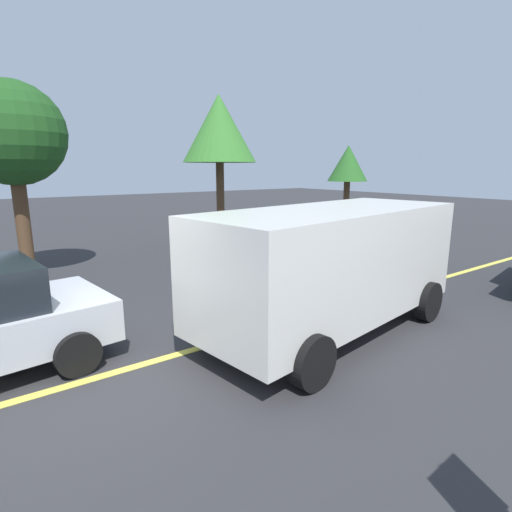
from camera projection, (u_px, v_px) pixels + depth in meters
name	position (u px, v px, depth m)	size (l,w,h in m)	color
ground_plane	(80.00, 383.00, 5.47)	(80.00, 80.00, 0.00)	#2D2D30
lane_marking_centre	(258.00, 331.00, 7.19)	(28.00, 0.16, 0.01)	#E0D14C
white_van	(332.00, 262.00, 7.00)	(5.43, 2.84, 2.20)	silver
tree_left_verge	(219.00, 130.00, 13.82)	(2.56, 2.56, 5.34)	#513823
tree_centre_verge	(348.00, 165.00, 19.70)	(1.95, 1.95, 3.98)	#513823
tree_right_verge	(12.00, 135.00, 9.95)	(2.57, 2.57, 5.00)	#513823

